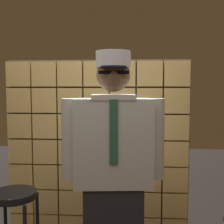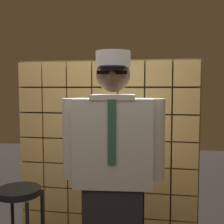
{
  "view_description": "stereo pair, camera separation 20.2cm",
  "coord_description": "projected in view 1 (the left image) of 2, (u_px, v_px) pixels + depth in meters",
  "views": [
    {
      "loc": [
        0.38,
        -1.58,
        1.57
      ],
      "look_at": [
        0.22,
        0.47,
        1.4
      ],
      "focal_mm": 47.03,
      "sensor_mm": 36.0,
      "label": 1
    },
    {
      "loc": [
        0.58,
        -1.55,
        1.57
      ],
      "look_at": [
        0.22,
        0.47,
        1.4
      ],
      "focal_mm": 47.03,
      "sensor_mm": 36.0,
      "label": 2
    }
  ],
  "objects": [
    {
      "name": "glass_block_wall",
      "position": [
        97.0,
        152.0,
        3.0
      ],
      "size": [
        1.87,
        0.1,
        1.87
      ],
      "color": "#F2C672",
      "rests_on": "ground"
    },
    {
      "name": "standing_person",
      "position": [
        113.0,
        175.0,
        2.09
      ],
      "size": [
        0.73,
        0.33,
        1.82
      ],
      "rotation": [
        0.0,
        0.0,
        0.1
      ],
      "color": "#28282D",
      "rests_on": "ground"
    },
    {
      "name": "bar_stool",
      "position": [
        14.0,
        218.0,
        2.23
      ],
      "size": [
        0.34,
        0.34,
        0.79
      ],
      "color": "black",
      "rests_on": "ground"
    }
  ]
}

